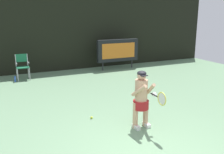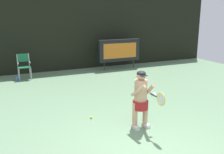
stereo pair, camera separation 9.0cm
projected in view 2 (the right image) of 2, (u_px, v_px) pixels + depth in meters
backdrop_screen at (52, 34)px, 12.36m from camera, size 18.00×0.12×3.66m
scoreboard at (119, 50)px, 12.99m from camera, size 2.20×0.21×1.50m
umpire_chair at (24, 65)px, 11.09m from camera, size 0.52×0.44×1.08m
water_bottle at (17, 79)px, 10.78m from camera, size 0.07×0.07×0.27m
tennis_player at (141, 97)px, 6.33m from camera, size 0.53×0.60×1.45m
tennis_racket at (160, 99)px, 5.75m from camera, size 0.03×0.60×0.31m
tennis_ball_loose at (91, 117)px, 7.03m from camera, size 0.07×0.07×0.07m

